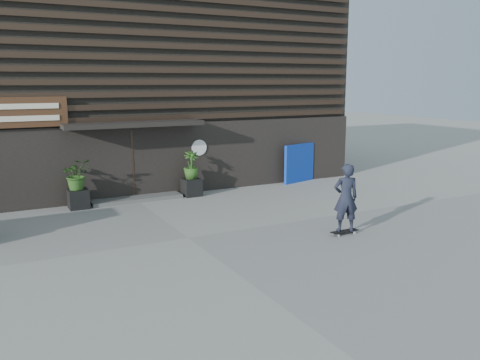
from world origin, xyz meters
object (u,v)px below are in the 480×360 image
planter_pot_left (78,199)px  blue_tarp (299,163)px  planter_pot_right (192,187)px  skateboarder (346,198)px

planter_pot_left → blue_tarp: 8.50m
planter_pot_left → planter_pot_right: bearing=0.0°
planter_pot_right → skateboarder: (1.81, -6.00, 0.67)m
planter_pot_left → skateboarder: skateboarder is taller
planter_pot_left → skateboarder: (5.61, -6.00, 0.67)m
blue_tarp → planter_pot_right: bearing=168.7°
planter_pot_left → skateboarder: 8.24m
planter_pot_right → skateboarder: size_ratio=0.32×
skateboarder → planter_pot_left: bearing=133.1°
planter_pot_left → planter_pot_right: 3.80m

